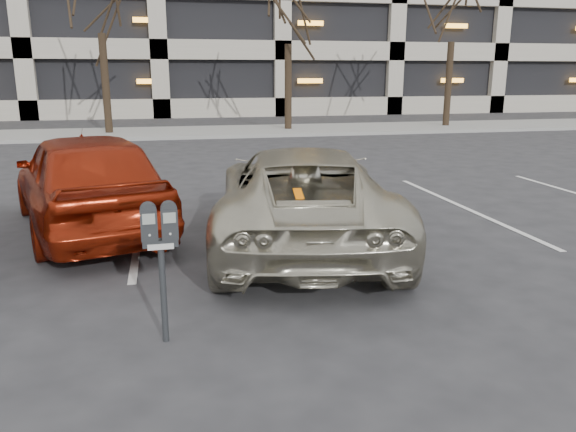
{
  "coord_description": "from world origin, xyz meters",
  "views": [
    {
      "loc": [
        -0.95,
        -6.5,
        2.33
      ],
      "look_at": [
        0.07,
        -1.89,
        1.12
      ],
      "focal_mm": 35.0,
      "sensor_mm": 36.0,
      "label": 1
    }
  ],
  "objects": [
    {
      "name": "suv_silver",
      "position": [
        0.87,
        0.84,
        0.68
      ],
      "size": [
        3.08,
        5.24,
        1.37
      ],
      "rotation": [
        0.0,
        0.0,
        2.97
      ],
      "color": "#B8B29D",
      "rests_on": "ground"
    },
    {
      "name": "sidewalk",
      "position": [
        0.0,
        16.0,
        0.06
      ],
      "size": [
        80.0,
        4.0,
        0.12
      ],
      "primitive_type": "cube",
      "color": "gray",
      "rests_on": "ground"
    },
    {
      "name": "car_red",
      "position": [
        -2.11,
        2.21,
        0.77
      ],
      "size": [
        2.98,
        4.86,
        1.55
      ],
      "primitive_type": "imported",
      "rotation": [
        0.0,
        0.0,
        3.42
      ],
      "color": "maroon",
      "rests_on": "ground"
    },
    {
      "name": "stall_lines",
      "position": [
        -1.4,
        2.3,
        0.01
      ],
      "size": [
        16.9,
        5.2,
        0.0
      ],
      "color": "silver",
      "rests_on": "ground"
    },
    {
      "name": "parking_meter",
      "position": [
        -1.03,
        -1.78,
        0.96
      ],
      "size": [
        0.32,
        0.13,
        1.25
      ],
      "rotation": [
        0.0,
        0.0,
        0.03
      ],
      "color": "black",
      "rests_on": "ground"
    },
    {
      "name": "ground",
      "position": [
        0.0,
        0.0,
        0.0
      ],
      "size": [
        140.0,
        140.0,
        0.0
      ],
      "primitive_type": "plane",
      "color": "#28282B",
      "rests_on": "ground"
    }
  ]
}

